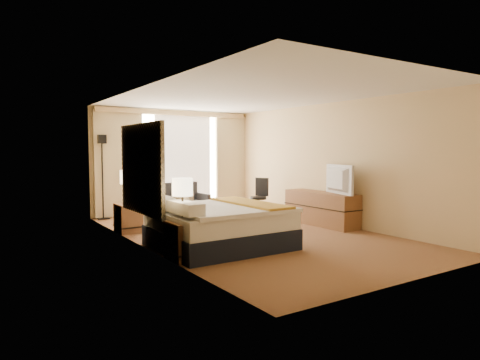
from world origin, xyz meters
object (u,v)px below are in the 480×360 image
nightstand_left (185,241)px  nightstand_right (129,218)px  desk_chair (259,199)px  television (335,179)px  lamp_right (128,178)px  bed (219,226)px  media_dresser (321,208)px  lamp_left (182,188)px  loveseat (179,206)px  floor_lamp (102,160)px

nightstand_left → nightstand_right: 2.50m
desk_chair → television: (0.31, -2.19, 0.59)m
desk_chair → lamp_right: size_ratio=1.41×
nightstand_right → bed: 2.25m
lamp_right → television: television is taller
media_dresser → lamp_left: bearing=-164.8°
nightstand_right → loveseat: size_ratio=0.41×
lamp_right → television: size_ratio=0.63×
loveseat → lamp_left: 3.90m
nightstand_left → desk_chair: 4.37m
media_dresser → floor_lamp: 5.05m
lamp_right → lamp_left: bearing=-90.5°
nightstand_left → floor_lamp: size_ratio=0.28×
nightstand_left → desk_chair: desk_chair is taller
nightstand_left → nightstand_right: same height
loveseat → desk_chair: 1.95m
media_dresser → television: (-0.05, -0.43, 0.65)m
floor_lamp → television: size_ratio=1.88×
bed → loveseat: bed is taller
desk_chair → lamp_left: size_ratio=1.44×
nightstand_left → lamp_left: 0.77m
nightstand_right → desk_chair: 3.36m
nightstand_right → lamp_right: (0.01, 0.02, 0.78)m
floor_lamp → lamp_right: floor_lamp is taller
floor_lamp → lamp_right: size_ratio=2.98×
nightstand_left → media_dresser: 3.85m
floor_lamp → lamp_right: 1.86m
desk_chair → lamp_left: 4.39m
lamp_left → nightstand_left: bearing=-74.3°
loveseat → television: television is taller
media_dresser → floor_lamp: bearing=138.2°
floor_lamp → television: bearing=-45.8°
desk_chair → lamp_left: bearing=-162.3°
nightstand_right → floor_lamp: (0.01, 1.85, 1.10)m
nightstand_left → desk_chair: bearing=40.0°
desk_chair → television: size_ratio=0.89×
nightstand_left → floor_lamp: (0.01, 4.35, 1.10)m
nightstand_right → media_dresser: bearing=-21.4°
bed → desk_chair: size_ratio=2.18×
bed → loveseat: 3.22m
bed → media_dresser: bearing=12.7°
desk_chair → lamp_right: 3.41m
loveseat → lamp_left: size_ratio=2.11×
nightstand_right → loveseat: bearing=34.1°
nightstand_left → lamp_right: bearing=89.8°
nightstand_left → nightstand_right: (0.00, 2.50, 0.00)m
lamp_left → television: bearing=8.9°
loveseat → bed: bearing=-105.1°
loveseat → lamp_right: 2.00m
desk_chair → nightstand_right: bearing=163.5°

